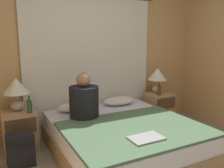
{
  "coord_description": "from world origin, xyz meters",
  "views": [
    {
      "loc": [
        -1.45,
        -1.58,
        1.49
      ],
      "look_at": [
        0.0,
        1.22,
        0.89
      ],
      "focal_mm": 38.0,
      "sensor_mm": 36.0,
      "label": 1
    }
  ],
  "objects_px": {
    "nightstand_left": "(20,131)",
    "lamp_left": "(16,89)",
    "pillow_right": "(119,101)",
    "person_left_in_bed": "(84,101)",
    "beer_bottle_on_left_stand": "(29,106)",
    "backpack_on_floor": "(20,149)",
    "nightstand_right": "(159,108)",
    "lamp_right": "(157,76)",
    "bed": "(122,138)",
    "laptop_on_bed": "(146,138)",
    "pillow_left": "(76,107)",
    "beer_bottle_on_right_stand": "(159,90)"
  },
  "relations": [
    {
      "from": "bed",
      "to": "lamp_right",
      "type": "bearing_deg",
      "value": 34.12
    },
    {
      "from": "beer_bottle_on_right_stand",
      "to": "nightstand_left",
      "type": "bearing_deg",
      "value": 177.12
    },
    {
      "from": "lamp_right",
      "to": "beer_bottle_on_right_stand",
      "type": "distance_m",
      "value": 0.29
    },
    {
      "from": "bed",
      "to": "pillow_left",
      "type": "relative_size",
      "value": 3.52
    },
    {
      "from": "bed",
      "to": "nightstand_right",
      "type": "bearing_deg",
      "value": 31.78
    },
    {
      "from": "person_left_in_bed",
      "to": "backpack_on_floor",
      "type": "relative_size",
      "value": 1.6
    },
    {
      "from": "lamp_left",
      "to": "laptop_on_bed",
      "type": "height_order",
      "value": "lamp_left"
    },
    {
      "from": "backpack_on_floor",
      "to": "lamp_right",
      "type": "bearing_deg",
      "value": 12.03
    },
    {
      "from": "backpack_on_floor",
      "to": "beer_bottle_on_left_stand",
      "type": "bearing_deg",
      "value": 61.8
    },
    {
      "from": "laptop_on_bed",
      "to": "beer_bottle_on_left_stand",
      "type": "bearing_deg",
      "value": 127.95
    },
    {
      "from": "nightstand_left",
      "to": "lamp_right",
      "type": "xyz_separation_m",
      "value": [
        2.34,
        0.07,
        0.57
      ]
    },
    {
      "from": "nightstand_right",
      "to": "beer_bottle_on_left_stand",
      "type": "distance_m",
      "value": 2.24
    },
    {
      "from": "nightstand_left",
      "to": "laptop_on_bed",
      "type": "bearing_deg",
      "value": -51.02
    },
    {
      "from": "bed",
      "to": "lamp_right",
      "type": "distance_m",
      "value": 1.54
    },
    {
      "from": "pillow_left",
      "to": "beer_bottle_on_left_stand",
      "type": "relative_size",
      "value": 2.37
    },
    {
      "from": "lamp_left",
      "to": "pillow_right",
      "type": "bearing_deg",
      "value": -1.51
    },
    {
      "from": "laptop_on_bed",
      "to": "person_left_in_bed",
      "type": "bearing_deg",
      "value": 107.3
    },
    {
      "from": "beer_bottle_on_right_stand",
      "to": "nightstand_right",
      "type": "bearing_deg",
      "value": 49.72
    },
    {
      "from": "beer_bottle_on_left_stand",
      "to": "beer_bottle_on_right_stand",
      "type": "relative_size",
      "value": 0.96
    },
    {
      "from": "beer_bottle_on_left_stand",
      "to": "pillow_right",
      "type": "bearing_deg",
      "value": 5.67
    },
    {
      "from": "beer_bottle_on_left_stand",
      "to": "backpack_on_floor",
      "type": "distance_m",
      "value": 0.55
    },
    {
      "from": "pillow_left",
      "to": "beer_bottle_on_right_stand",
      "type": "bearing_deg",
      "value": -5.54
    },
    {
      "from": "nightstand_right",
      "to": "beer_bottle_on_right_stand",
      "type": "bearing_deg",
      "value": -130.28
    },
    {
      "from": "beer_bottle_on_left_stand",
      "to": "nightstand_right",
      "type": "bearing_deg",
      "value": 2.92
    },
    {
      "from": "pillow_right",
      "to": "beer_bottle_on_right_stand",
      "type": "xyz_separation_m",
      "value": [
        0.7,
        -0.14,
        0.14
      ]
    },
    {
      "from": "lamp_left",
      "to": "bed",
      "type": "bearing_deg",
      "value": -34.12
    },
    {
      "from": "nightstand_left",
      "to": "lamp_right",
      "type": "distance_m",
      "value": 2.4
    },
    {
      "from": "beer_bottle_on_right_stand",
      "to": "laptop_on_bed",
      "type": "distance_m",
      "value": 1.7
    },
    {
      "from": "bed",
      "to": "person_left_in_bed",
      "type": "relative_size",
      "value": 3.06
    },
    {
      "from": "lamp_right",
      "to": "laptop_on_bed",
      "type": "height_order",
      "value": "lamp_right"
    },
    {
      "from": "lamp_left",
      "to": "person_left_in_bed",
      "type": "bearing_deg",
      "value": -28.78
    },
    {
      "from": "pillow_left",
      "to": "person_left_in_bed",
      "type": "relative_size",
      "value": 0.87
    },
    {
      "from": "nightstand_right",
      "to": "backpack_on_floor",
      "type": "relative_size",
      "value": 1.38
    },
    {
      "from": "nightstand_left",
      "to": "lamp_left",
      "type": "distance_m",
      "value": 0.57
    },
    {
      "from": "nightstand_right",
      "to": "beer_bottle_on_left_stand",
      "type": "xyz_separation_m",
      "value": [
        -2.21,
        -0.11,
        0.36
      ]
    },
    {
      "from": "nightstand_left",
      "to": "lamp_right",
      "type": "relative_size",
      "value": 1.21
    },
    {
      "from": "bed",
      "to": "laptop_on_bed",
      "type": "bearing_deg",
      "value": -96.76
    },
    {
      "from": "pillow_left",
      "to": "person_left_in_bed",
      "type": "height_order",
      "value": "person_left_in_bed"
    },
    {
      "from": "lamp_right",
      "to": "pillow_right",
      "type": "bearing_deg",
      "value": -177.09
    },
    {
      "from": "person_left_in_bed",
      "to": "pillow_left",
      "type": "bearing_deg",
      "value": 88.12
    },
    {
      "from": "nightstand_left",
      "to": "pillow_left",
      "type": "relative_size",
      "value": 0.99
    },
    {
      "from": "bed",
      "to": "person_left_in_bed",
      "type": "xyz_separation_m",
      "value": [
        -0.38,
        0.36,
        0.47
      ]
    },
    {
      "from": "bed",
      "to": "nightstand_left",
      "type": "height_order",
      "value": "nightstand_left"
    },
    {
      "from": "pillow_right",
      "to": "person_left_in_bed",
      "type": "xyz_separation_m",
      "value": [
        -0.75,
        -0.39,
        0.19
      ]
    },
    {
      "from": "bed",
      "to": "pillow_right",
      "type": "relative_size",
      "value": 3.52
    },
    {
      "from": "pillow_left",
      "to": "laptop_on_bed",
      "type": "height_order",
      "value": "pillow_left"
    },
    {
      "from": "nightstand_right",
      "to": "pillow_left",
      "type": "bearing_deg",
      "value": 178.99
    },
    {
      "from": "nightstand_right",
      "to": "pillow_right",
      "type": "height_order",
      "value": "pillow_right"
    },
    {
      "from": "lamp_left",
      "to": "beer_bottle_on_right_stand",
      "type": "relative_size",
      "value": 1.87
    },
    {
      "from": "nightstand_right",
      "to": "backpack_on_floor",
      "type": "bearing_deg",
      "value": -169.54
    }
  ]
}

